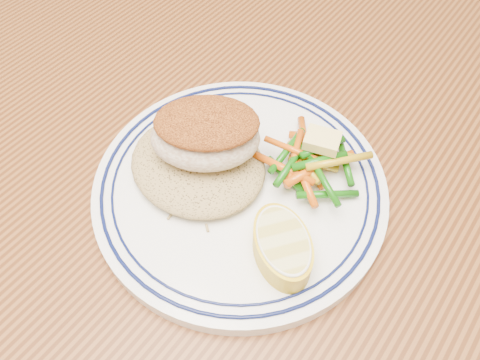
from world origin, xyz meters
name	(u,v)px	position (x,y,z in m)	size (l,w,h in m)	color
ground	(232,360)	(0.00, 0.00, 0.00)	(4.00, 4.00, 0.00)	brown
dining_table	(225,208)	(0.00, 0.00, 0.65)	(1.50, 0.90, 0.75)	#4E260F
plate	(240,187)	(0.04, -0.02, 0.76)	(0.26, 0.26, 0.02)	white
rice_pilaf	(198,162)	(0.00, -0.04, 0.78)	(0.13, 0.11, 0.02)	#977E4B
fish_fillet	(206,134)	(0.00, -0.02, 0.81)	(0.12, 0.11, 0.05)	beige
vegetable_pile	(310,162)	(0.08, 0.02, 0.78)	(0.10, 0.09, 0.03)	#CC510A
butter_pat	(322,140)	(0.08, 0.04, 0.80)	(0.03, 0.02, 0.01)	#F5DC78
lemon_wedge	(282,246)	(0.11, -0.06, 0.78)	(0.09, 0.09, 0.03)	gold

